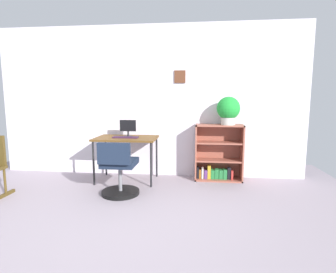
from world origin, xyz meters
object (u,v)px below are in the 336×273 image
(desk, at_px, (126,141))
(keyboard, at_px, (126,137))
(bookshelf_low, at_px, (218,155))
(potted_plant_on_shelf, at_px, (228,110))
(office_chair, at_px, (119,172))
(monitor, at_px, (128,128))

(desk, xyz_separation_m, keyboard, (0.01, -0.06, 0.07))
(bookshelf_low, xyz_separation_m, potted_plant_on_shelf, (0.14, -0.06, 0.74))
(office_chair, relative_size, potted_plant_on_shelf, 1.73)
(monitor, distance_m, potted_plant_on_shelf, 1.61)
(bookshelf_low, bearing_deg, desk, -170.71)
(monitor, height_order, potted_plant_on_shelf, potted_plant_on_shelf)
(keyboard, relative_size, office_chair, 0.52)
(office_chair, xyz_separation_m, bookshelf_low, (1.38, 0.91, 0.07))
(bookshelf_low, height_order, potted_plant_on_shelf, potted_plant_on_shelf)
(monitor, bearing_deg, office_chair, -85.57)
(bookshelf_low, bearing_deg, potted_plant_on_shelf, -22.41)
(keyboard, xyz_separation_m, potted_plant_on_shelf, (1.59, 0.24, 0.43))
(monitor, height_order, bookshelf_low, monitor)
(desk, xyz_separation_m, office_chair, (0.07, -0.67, -0.32))
(monitor, xyz_separation_m, keyboard, (-0.01, -0.12, -0.13))
(monitor, relative_size, potted_plant_on_shelf, 0.61)
(potted_plant_on_shelf, bearing_deg, monitor, -175.60)
(monitor, xyz_separation_m, office_chair, (0.06, -0.73, -0.52))
(office_chair, relative_size, bookshelf_low, 0.84)
(office_chair, bearing_deg, desk, 96.08)
(office_chair, distance_m, potted_plant_on_shelf, 1.92)
(bookshelf_low, bearing_deg, keyboard, -168.33)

